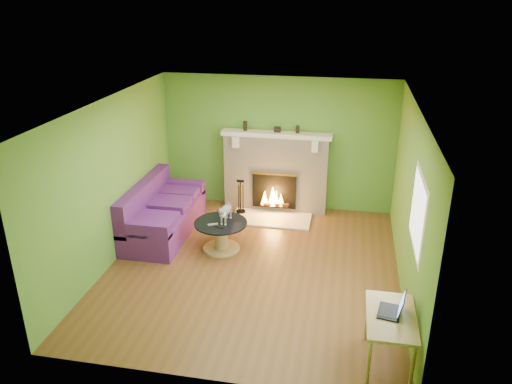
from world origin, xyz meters
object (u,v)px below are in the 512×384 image
desk (391,322)px  sofa (161,214)px  coffee_table (221,234)px  cat (226,212)px

desk → sofa: bearing=144.0°
sofa → coffee_table: bearing=-18.3°
coffee_table → desk: bearing=-42.3°
sofa → desk: (3.81, -2.77, 0.25)m
sofa → coffee_table: 1.28m
cat → desk: bearing=-39.0°
coffee_table → cat: size_ratio=1.65×
desk → coffee_table: bearing=137.7°
cat → sofa: bearing=169.7°
coffee_table → cat: bearing=32.0°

